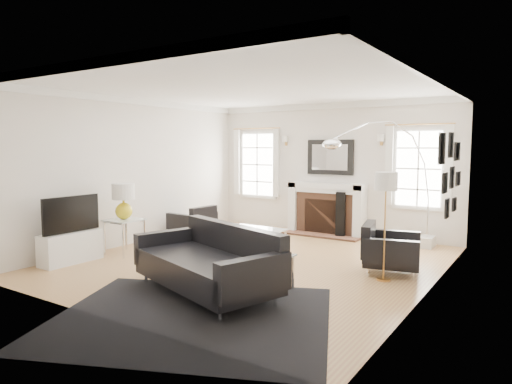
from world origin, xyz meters
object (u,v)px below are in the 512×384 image
Objects in this scene: coffee_table at (247,232)px; arc_floor_lamp at (381,178)px; fireplace at (326,209)px; armchair_left at (194,223)px; armchair_right at (388,250)px; gourd_lamp at (123,199)px; sofa at (211,263)px.

coffee_table is 0.43× the size of arc_floor_lamp.
fireplace reaches higher than armchair_left.
fireplace reaches higher than coffee_table.
armchair_right is at bearing 8.96° from coffee_table.
coffee_table is (-2.30, -0.36, 0.09)m from armchair_right.
arc_floor_lamp is at bearing -27.88° from fireplace.
armchair_right is (2.03, -2.24, -0.21)m from fireplace.
fireplace is 2.62m from coffee_table.
armchair_right reaches higher than coffee_table.
coffee_table is at bearing 27.15° from gourd_lamp.
gourd_lamp reaches higher than fireplace.
sofa is 2.74m from armchair_right.
fireplace is 0.70× the size of arc_floor_lamp.
sofa is at bearing -84.65° from fireplace.
gourd_lamp is at bearing -121.45° from fireplace.
fireplace is at bearing 95.35° from sofa.
armchair_left is 1.91m from gourd_lamp.
fireplace is 0.72× the size of sofa.
gourd_lamp reaches higher than coffee_table.
fireplace is 3.03m from armchair_right.
fireplace is 2.72× the size of gourd_lamp.
armchair_right is 4.48m from gourd_lamp.
armchair_left is 4.19m from armchair_right.
sofa is 1.97m from coffee_table.
arc_floor_lamp reaches higher than sofa.
sofa reaches higher than armchair_right.
arc_floor_lamp is at bearing 16.61° from armchair_left.
arc_floor_lamp is (3.61, 2.85, 0.34)m from gourd_lamp.
gourd_lamp is (-1.93, -0.99, 0.55)m from coffee_table.
coffee_table is at bearing 110.37° from sofa.
gourd_lamp is (-2.20, -3.60, 0.43)m from fireplace.
gourd_lamp is 4.61m from arc_floor_lamp.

